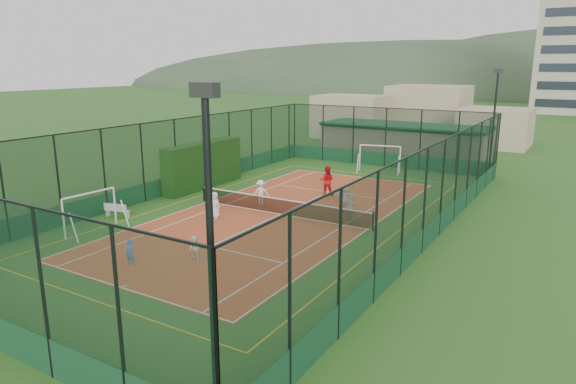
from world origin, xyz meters
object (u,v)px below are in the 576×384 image
at_px(coach, 327,181).
at_px(floodlight_se, 212,278).
at_px(futsal_goal_near, 90,212).
at_px(child_far_back, 345,197).
at_px(child_near_right, 195,248).
at_px(child_far_left, 261,192).
at_px(clubhouse, 404,141).
at_px(child_near_mid, 130,252).
at_px(floodlight_ne, 493,125).
at_px(white_bench, 118,210).
at_px(futsal_goal_far, 380,159).
at_px(child_far_right, 350,208).
at_px(child_near_left, 215,205).

bearing_deg(coach, floodlight_se, 92.39).
xyz_separation_m(futsal_goal_near, child_far_back, (9.69, 10.80, -0.27)).
height_order(futsal_goal_near, child_near_right, futsal_goal_near).
relative_size(futsal_goal_near, child_far_left, 2.01).
height_order(child_far_back, coach, coach).
height_order(clubhouse, futsal_goal_near, clubhouse).
relative_size(child_near_mid, child_near_right, 1.04).
bearing_deg(floodlight_ne, child_near_mid, -110.70).
bearing_deg(white_bench, child_near_mid, -50.34).
bearing_deg(futsal_goal_far, child_far_right, -88.10).
relative_size(clubhouse, child_near_left, 9.87).
relative_size(futsal_goal_far, child_near_right, 2.92).
bearing_deg(clubhouse, child_far_back, -81.79).
bearing_deg(futsal_goal_near, white_bench, 22.30).
relative_size(child_near_mid, coach, 0.60).
bearing_deg(clubhouse, child_near_right, -88.93).
bearing_deg(child_near_right, child_near_mid, -114.61).
bearing_deg(child_near_mid, floodlight_ne, 54.13).
height_order(floodlight_ne, child_near_right, floodlight_ne).
distance_m(white_bench, child_far_right, 13.40).
bearing_deg(coach, clubhouse, -107.41).
height_order(floodlight_se, floodlight_ne, same).
bearing_deg(child_near_mid, futsal_goal_far, 70.29).
relative_size(child_far_right, child_far_back, 0.93).
bearing_deg(child_near_left, child_far_left, 79.43).
relative_size(child_near_mid, child_far_right, 0.85).
relative_size(floodlight_se, white_bench, 5.49).
relative_size(child_far_right, coach, 0.70).
distance_m(white_bench, child_far_back, 13.43).
height_order(futsal_goal_far, child_near_mid, futsal_goal_far).
distance_m(futsal_goal_near, futsal_goal_far, 23.49).
height_order(futsal_goal_far, child_far_right, futsal_goal_far).
bearing_deg(coach, child_near_left, 50.85).
bearing_deg(white_bench, child_near_left, 15.11).
relative_size(futsal_goal_near, child_near_mid, 2.67).
height_order(child_near_left, child_far_left, child_far_left).
height_order(child_far_right, coach, coach).
distance_m(floodlight_se, child_far_right, 18.72).
bearing_deg(child_near_right, floodlight_ne, 94.74).
bearing_deg(child_near_mid, child_near_right, 27.51).
distance_m(child_near_mid, child_far_back, 13.78).
bearing_deg(clubhouse, child_far_right, -79.30).
bearing_deg(floodlight_se, child_far_left, 121.23).
xyz_separation_m(clubhouse, child_near_left, (-2.81, -24.58, -0.79)).
height_order(clubhouse, coach, clubhouse).
relative_size(clubhouse, child_far_right, 10.90).
height_order(futsal_goal_near, coach, futsal_goal_near).
height_order(floodlight_ne, child_far_left, floodlight_ne).
bearing_deg(floodlight_se, clubhouse, 102.56).
bearing_deg(child_far_left, floodlight_ne, -157.27).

